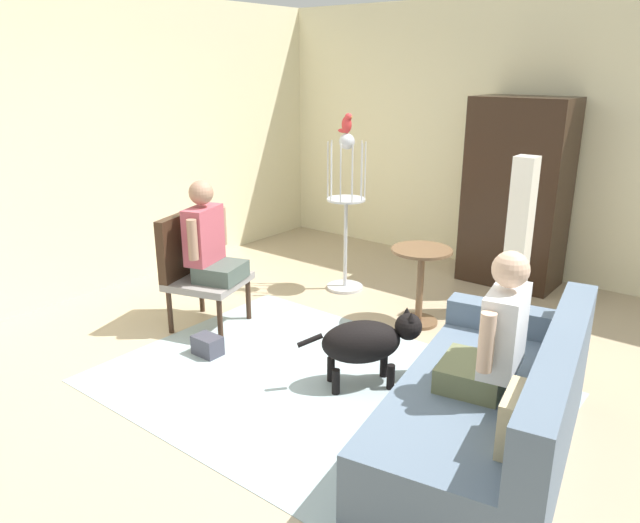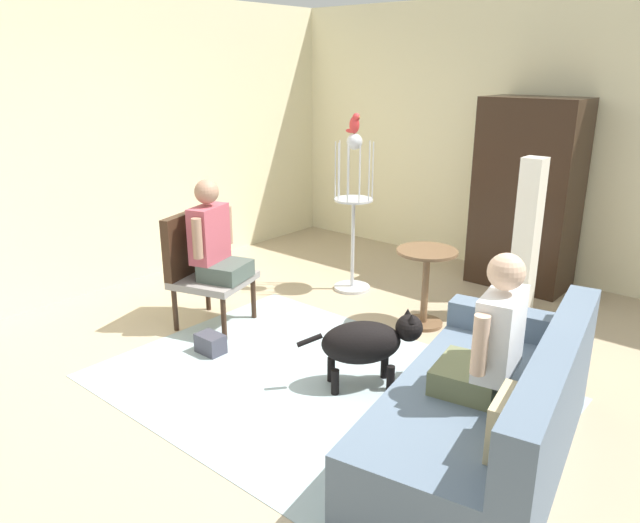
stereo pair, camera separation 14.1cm
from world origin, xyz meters
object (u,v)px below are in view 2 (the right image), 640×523
object	(u,v)px
couch	(489,416)
round_end_table	(426,279)
armchair	(200,262)
armoire_cabinet	(527,195)
column_lamp	(526,241)
handbag	(211,344)
dog	(367,342)
bird_cage_stand	(353,217)
person_on_armchair	(214,239)
person_on_couch	(490,340)
parrot	(355,124)

from	to	relation	value
couch	round_end_table	world-z (taller)	couch
armchair	armoire_cabinet	xyz separation A→B (m)	(1.70, 2.71, 0.38)
couch	round_end_table	bearing A→B (deg)	131.84
column_lamp	handbag	bearing A→B (deg)	-124.28
armchair	dog	size ratio (longest dim) A/B	1.40
bird_cage_stand	person_on_armchair	bearing A→B (deg)	-103.72
armoire_cabinet	person_on_armchair	bearing A→B (deg)	-120.30
person_on_armchair	armoire_cabinet	world-z (taller)	armoire_cabinet
person_on_armchair	armoire_cabinet	size ratio (longest dim) A/B	0.45
dog	bird_cage_stand	size ratio (longest dim) A/B	0.45
couch	person_on_couch	distance (m)	0.47
armoire_cabinet	couch	bearing A→B (deg)	-70.15
column_lamp	armoire_cabinet	xyz separation A→B (m)	(-0.35, 0.81, 0.23)
person_on_armchair	dog	size ratio (longest dim) A/B	1.20
armoire_cabinet	parrot	bearing A→B (deg)	-134.66
dog	bird_cage_stand	world-z (taller)	bird_cage_stand
parrot	handbag	distance (m)	2.40
armchair	column_lamp	distance (m)	2.81
person_on_couch	handbag	world-z (taller)	person_on_couch
dog	handbag	size ratio (longest dim) A/B	3.13
bird_cage_stand	armoire_cabinet	world-z (taller)	armoire_cabinet
armoire_cabinet	handbag	bearing A→B (deg)	-111.18
person_on_armchair	parrot	world-z (taller)	parrot
bird_cage_stand	armoire_cabinet	xyz separation A→B (m)	(1.21, 1.22, 0.18)
person_on_armchair	handbag	size ratio (longest dim) A/B	3.76
armchair	person_on_armchair	size ratio (longest dim) A/B	1.17
person_on_armchair	handbag	distance (m)	0.88
person_on_armchair	bird_cage_stand	distance (m)	1.48
couch	dog	size ratio (longest dim) A/B	2.88
person_on_couch	parrot	world-z (taller)	parrot
armoire_cabinet	handbag	distance (m)	3.39
person_on_armchair	bird_cage_stand	world-z (taller)	bird_cage_stand
dog	bird_cage_stand	bearing A→B (deg)	130.48
couch	parrot	world-z (taller)	parrot
couch	parrot	xyz separation A→B (m)	(-2.27, 1.70, 1.33)
armoire_cabinet	column_lamp	bearing A→B (deg)	-66.45
parrot	armoire_cabinet	distance (m)	1.86
parrot	handbag	bearing A→B (deg)	-89.26
column_lamp	armchair	bearing A→B (deg)	-137.19
round_end_table	bird_cage_stand	distance (m)	1.09
bird_cage_stand	handbag	distance (m)	1.95
column_lamp	handbag	distance (m)	2.80
dog	armoire_cabinet	world-z (taller)	armoire_cabinet
person_on_armchair	round_end_table	world-z (taller)	person_on_armchair
round_end_table	column_lamp	bearing A→B (deg)	52.13
column_lamp	armoire_cabinet	size ratio (longest dim) A/B	0.76
bird_cage_stand	handbag	xyz separation A→B (m)	(0.02, -1.84, -0.67)
dog	round_end_table	bearing A→B (deg)	101.58
dog	column_lamp	distance (m)	1.93
bird_cage_stand	parrot	bearing A→B (deg)	180.00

